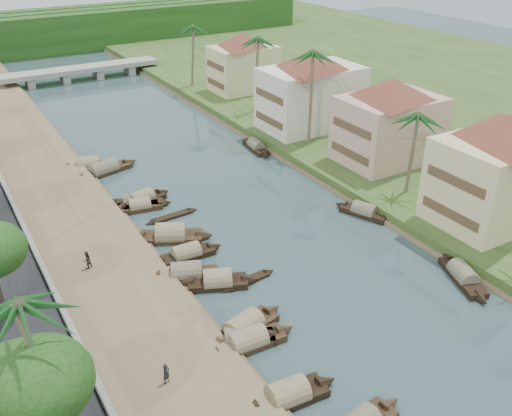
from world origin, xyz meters
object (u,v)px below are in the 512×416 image
bridge (81,71)px  sampan_1 (288,396)px  building_near (501,167)px  person_near (166,373)px

bridge → sampan_1: 83.04m
building_near → sampan_1: bearing=-163.8°
sampan_1 → person_near: size_ratio=5.02×
bridge → sampan_1: size_ratio=3.79×
building_near → sampan_1: size_ratio=2.01×
building_near → person_near: 35.73m
bridge → building_near: bearing=-75.6°
bridge → person_near: size_ratio=19.01×
building_near → sampan_1: (-29.00, -8.43, -5.97)m
bridge → building_near: building_near is taller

